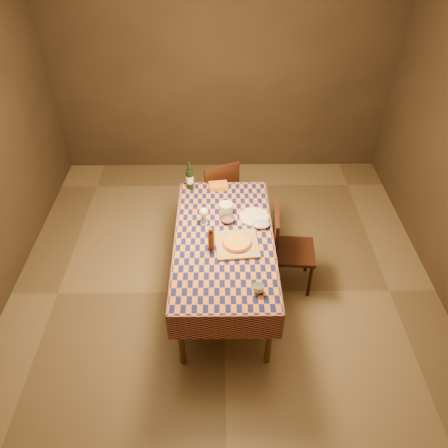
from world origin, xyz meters
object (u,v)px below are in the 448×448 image
object	(u,v)px
white_plate	(254,217)
chair_far	(218,191)
wine_bottle	(190,179)
bowl	(228,220)
pizza	(237,242)
cutting_board	(237,244)
dining_table	(224,244)
chair_right	(286,246)

from	to	relation	value
white_plate	chair_far	xyz separation A→B (m)	(-0.36, 0.81, -0.26)
wine_bottle	white_plate	bearing A→B (deg)	-38.03
bowl	wine_bottle	xyz separation A→B (m)	(-0.40, 0.58, 0.10)
pizza	white_plate	bearing A→B (deg)	65.62
pizza	cutting_board	bearing A→B (deg)	-45.00
white_plate	chair_far	world-z (taller)	chair_far
bowl	wine_bottle	size ratio (longest dim) A/B	0.44
cutting_board	chair_far	size ratio (longest dim) A/B	0.42
dining_table	pizza	bearing A→B (deg)	-41.36
pizza	chair_right	size ratio (longest dim) A/B	0.35
pizza	wine_bottle	bearing A→B (deg)	117.30
chair_far	chair_right	distance (m)	1.18
pizza	chair_far	xyz separation A→B (m)	(-0.18, 1.21, -0.28)
white_plate	wine_bottle	bearing A→B (deg)	141.97
bowl	cutting_board	bearing A→B (deg)	-76.78
chair_far	white_plate	bearing A→B (deg)	-65.83
bowl	wine_bottle	distance (m)	0.71
cutting_board	dining_table	bearing A→B (deg)	138.64
cutting_board	white_plate	bearing A→B (deg)	65.62
pizza	bowl	distance (m)	0.35
chair_right	dining_table	bearing A→B (deg)	-166.72
chair_far	dining_table	bearing A→B (deg)	-86.97
dining_table	chair_far	world-z (taller)	chair_far
dining_table	bowl	size ratio (longest dim) A/B	12.94
cutting_board	chair_far	distance (m)	1.25
pizza	bowl	bearing A→B (deg)	103.22
white_plate	chair_far	distance (m)	0.92
dining_table	cutting_board	xyz separation A→B (m)	(0.12, -0.10, 0.09)
pizza	white_plate	distance (m)	0.45
pizza	chair_far	world-z (taller)	chair_far
wine_bottle	pizza	bearing A→B (deg)	-62.70
dining_table	white_plate	world-z (taller)	white_plate
bowl	chair_right	world-z (taller)	chair_right
cutting_board	chair_right	distance (m)	0.62
bowl	dining_table	bearing A→B (deg)	-98.81
wine_bottle	white_plate	world-z (taller)	wine_bottle
chair_far	wine_bottle	bearing A→B (deg)	-136.16
white_plate	chair_far	size ratio (longest dim) A/B	0.32
wine_bottle	chair_far	bearing A→B (deg)	43.84
dining_table	bowl	distance (m)	0.26
cutting_board	pizza	world-z (taller)	pizza
dining_table	bowl	world-z (taller)	bowl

